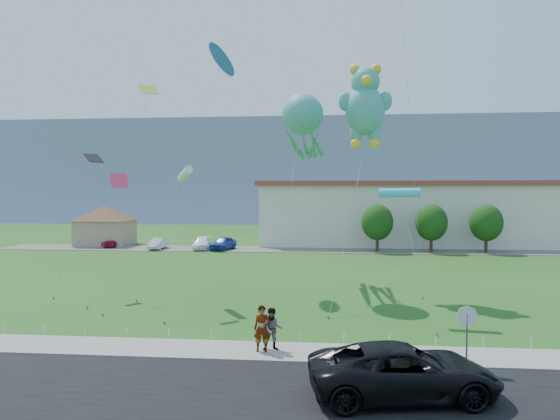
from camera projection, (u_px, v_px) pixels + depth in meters
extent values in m
plane|color=#225217|center=(238.00, 333.00, 23.93)|extent=(160.00, 160.00, 0.00)
cube|color=black|center=(194.00, 402.00, 15.97)|extent=(80.00, 8.00, 0.06)
cube|color=gray|center=(227.00, 350.00, 21.19)|extent=(80.00, 2.50, 0.10)
cube|color=#59544C|center=(290.00, 250.00, 58.76)|extent=(70.00, 6.00, 0.06)
cube|color=slate|center=(312.00, 173.00, 142.91)|extent=(160.00, 50.00, 25.00)
cube|color=tan|center=(106.00, 233.00, 63.91)|extent=(6.00, 6.00, 3.20)
pyramid|color=brown|center=(105.00, 213.00, 63.82)|extent=(9.20, 9.20, 1.80)
cube|color=beige|center=(493.00, 215.00, 65.18)|extent=(60.00, 14.00, 7.60)
cube|color=brown|center=(494.00, 184.00, 65.04)|extent=(61.00, 15.00, 0.60)
cylinder|color=slate|center=(467.00, 342.00, 18.83)|extent=(0.07, 0.07, 2.20)
cylinder|color=red|center=(467.00, 316.00, 18.80)|extent=(0.76, 0.04, 0.76)
cylinder|color=white|center=(467.00, 316.00, 18.78)|extent=(0.80, 0.02, 0.80)
cylinder|color=white|center=(5.00, 330.00, 23.64)|extent=(0.05, 0.05, 0.50)
cylinder|color=white|center=(45.00, 331.00, 23.46)|extent=(0.05, 0.05, 0.50)
cylinder|color=white|center=(85.00, 332.00, 23.27)|extent=(0.05, 0.05, 0.50)
cylinder|color=white|center=(127.00, 333.00, 23.09)|extent=(0.05, 0.05, 0.50)
cylinder|color=white|center=(169.00, 334.00, 22.90)|extent=(0.05, 0.05, 0.50)
cylinder|color=white|center=(212.00, 335.00, 22.72)|extent=(0.05, 0.05, 0.50)
cylinder|color=white|center=(255.00, 336.00, 22.53)|extent=(0.05, 0.05, 0.50)
cylinder|color=white|center=(299.00, 338.00, 22.35)|extent=(0.05, 0.05, 0.50)
cylinder|color=white|center=(344.00, 339.00, 22.17)|extent=(0.05, 0.05, 0.50)
cylinder|color=white|center=(390.00, 340.00, 21.98)|extent=(0.05, 0.05, 0.50)
cylinder|color=white|center=(436.00, 341.00, 21.80)|extent=(0.05, 0.05, 0.50)
cylinder|color=white|center=(483.00, 343.00, 21.61)|extent=(0.05, 0.05, 0.50)
cylinder|color=white|center=(531.00, 344.00, 21.43)|extent=(0.05, 0.05, 0.50)
cylinder|color=#3F2B19|center=(377.00, 242.00, 56.80)|extent=(0.36, 0.36, 2.20)
ellipsoid|color=#14380F|center=(377.00, 222.00, 56.72)|extent=(3.60, 3.60, 4.14)
cylinder|color=#3F2B19|center=(431.00, 243.00, 56.25)|extent=(0.36, 0.36, 2.20)
ellipsoid|color=#14380F|center=(431.00, 222.00, 56.17)|extent=(3.60, 3.60, 4.14)
cylinder|color=#3F2B19|center=(486.00, 243.00, 55.69)|extent=(0.36, 0.36, 2.20)
ellipsoid|color=#14380F|center=(486.00, 223.00, 55.61)|extent=(3.60, 3.60, 4.14)
imported|color=black|center=(403.00, 371.00, 16.30)|extent=(6.54, 3.74, 1.72)
imported|color=gray|center=(262.00, 329.00, 20.86)|extent=(0.73, 0.51, 1.93)
imported|color=gray|center=(273.00, 329.00, 21.03)|extent=(0.98, 0.83, 1.79)
imported|color=#B8163C|center=(115.00, 241.00, 61.73)|extent=(2.01, 4.24, 1.40)
imported|color=silver|center=(158.00, 244.00, 59.21)|extent=(1.43, 3.92, 1.28)
imported|color=white|center=(202.00, 243.00, 59.07)|extent=(2.51, 4.90, 1.36)
imported|color=#1B3796|center=(223.00, 243.00, 58.49)|extent=(2.86, 4.77, 1.52)
ellipsoid|color=teal|center=(303.00, 114.00, 33.83)|extent=(2.81, 3.65, 2.81)
sphere|color=white|center=(294.00, 107.00, 32.77)|extent=(0.44, 0.44, 0.44)
sphere|color=white|center=(310.00, 107.00, 32.68)|extent=(0.44, 0.44, 0.44)
cylinder|color=slate|center=(266.00, 320.00, 26.04)|extent=(0.10, 0.10, 0.16)
cylinder|color=gray|center=(286.00, 210.00, 29.45)|extent=(1.52, 7.42, 11.14)
ellipsoid|color=teal|center=(365.00, 111.00, 34.34)|extent=(2.72, 2.31, 3.39)
sphere|color=teal|center=(365.00, 82.00, 34.27)|extent=(1.98, 1.98, 1.98)
sphere|color=yellow|center=(355.00, 70.00, 34.31)|extent=(0.73, 0.73, 0.73)
sphere|color=yellow|center=(376.00, 69.00, 34.18)|extent=(0.73, 0.73, 0.73)
sphere|color=yellow|center=(366.00, 80.00, 33.45)|extent=(0.73, 0.73, 0.73)
ellipsoid|color=teal|center=(345.00, 102.00, 34.45)|extent=(0.94, 0.67, 1.32)
ellipsoid|color=teal|center=(385.00, 101.00, 34.20)|extent=(0.94, 0.67, 1.32)
ellipsoid|color=teal|center=(356.00, 133.00, 34.46)|extent=(0.84, 0.73, 1.36)
ellipsoid|color=teal|center=(374.00, 133.00, 34.34)|extent=(0.84, 0.73, 1.36)
sphere|color=yellow|center=(356.00, 144.00, 34.27)|extent=(0.73, 0.73, 0.73)
sphere|color=yellow|center=(374.00, 144.00, 34.16)|extent=(0.73, 0.73, 0.73)
cylinder|color=slate|center=(328.00, 317.00, 26.67)|extent=(0.10, 0.10, 0.16)
cylinder|color=gray|center=(349.00, 221.00, 30.55)|extent=(2.55, 8.40, 9.77)
cube|color=black|center=(94.00, 158.00, 34.28)|extent=(1.29, 1.29, 0.86)
cylinder|color=slate|center=(53.00, 298.00, 31.60)|extent=(0.10, 0.10, 0.16)
cylinder|color=gray|center=(74.00, 226.00, 32.94)|extent=(1.30, 3.15, 8.78)
cylinder|color=white|center=(185.00, 174.00, 31.34)|extent=(0.50, 2.25, 0.87)
cylinder|color=slate|center=(164.00, 323.00, 25.58)|extent=(0.10, 0.10, 0.16)
cylinder|color=gray|center=(176.00, 242.00, 28.46)|extent=(0.62, 6.04, 7.58)
cube|color=#9AC62E|center=(148.00, 89.00, 31.98)|extent=(1.29, 1.29, 0.86)
cylinder|color=slate|center=(103.00, 314.00, 27.29)|extent=(0.10, 0.10, 0.16)
cylinder|color=gray|center=(127.00, 194.00, 29.64)|extent=(0.80, 5.28, 13.06)
cylinder|color=slate|center=(423.00, 298.00, 31.60)|extent=(0.10, 0.10, 0.16)
cylinder|color=gray|center=(411.00, 136.00, 34.13)|extent=(0.70, 5.79, 20.97)
cylinder|color=#36C1F3|center=(399.00, 193.00, 27.27)|extent=(0.50, 2.25, 0.87)
cylinder|color=slate|center=(437.00, 335.00, 23.38)|extent=(0.10, 0.10, 0.16)
cylinder|color=gray|center=(417.00, 260.00, 25.33)|extent=(1.25, 4.06, 6.39)
cube|color=#F6365D|center=(119.00, 180.00, 32.56)|extent=(1.29, 1.29, 0.86)
cylinder|color=slate|center=(87.00, 308.00, 28.87)|extent=(0.10, 0.10, 0.16)
cylinder|color=gray|center=(104.00, 241.00, 30.72)|extent=(0.30, 4.02, 7.21)
cone|color=blue|center=(222.00, 59.00, 37.29)|extent=(1.80, 1.33, 1.33)
cylinder|color=slate|center=(136.00, 301.00, 30.82)|extent=(0.10, 0.10, 0.16)
cylinder|color=gray|center=(183.00, 169.00, 34.05)|extent=(3.90, 7.47, 16.39)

